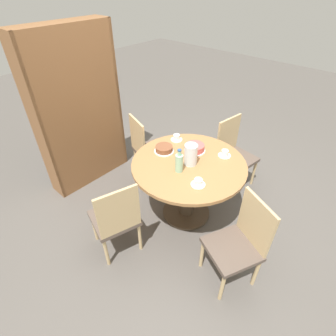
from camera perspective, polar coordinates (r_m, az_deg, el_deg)
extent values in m
plane|color=#56514C|center=(3.27, 3.93, -9.63)|extent=(14.00, 14.00, 0.00)
cylinder|color=#473828|center=(3.26, 3.94, -9.45)|extent=(0.56, 0.56, 0.03)
cylinder|color=#473828|center=(3.00, 4.23, -4.75)|extent=(0.17, 0.17, 0.69)
cylinder|color=#9E7042|center=(2.77, 4.57, 0.82)|extent=(1.21, 1.21, 0.04)
cylinder|color=tan|center=(3.01, -9.20, -9.91)|extent=(0.03, 0.03, 0.39)
cylinder|color=tan|center=(2.96, -15.71, -12.31)|extent=(0.03, 0.03, 0.39)
cylinder|color=tan|center=(2.79, -6.16, -14.67)|extent=(0.03, 0.03, 0.39)
cylinder|color=tan|center=(2.74, -13.27, -17.44)|extent=(0.03, 0.03, 0.39)
cube|color=brown|center=(2.71, -11.65, -10.62)|extent=(0.53, 0.53, 0.04)
cube|color=tan|center=(2.38, -10.69, -9.47)|extent=(0.39, 0.14, 0.49)
cylinder|color=tan|center=(2.68, 7.41, -18.06)|extent=(0.03, 0.03, 0.39)
cylinder|color=tan|center=(2.53, 11.69, -24.08)|extent=(0.03, 0.03, 0.39)
cylinder|color=tan|center=(2.82, 14.05, -15.33)|extent=(0.03, 0.03, 0.39)
cylinder|color=tan|center=(2.68, 18.62, -20.71)|extent=(0.03, 0.03, 0.39)
cube|color=brown|center=(2.49, 13.68, -16.75)|extent=(0.56, 0.56, 0.04)
cube|color=tan|center=(2.39, 18.58, -11.16)|extent=(0.19, 0.37, 0.49)
cylinder|color=tan|center=(3.46, 14.70, -3.38)|extent=(0.03, 0.03, 0.39)
cylinder|color=tan|center=(3.71, 18.14, -0.99)|extent=(0.03, 0.03, 0.39)
cylinder|color=tan|center=(3.62, 10.30, -0.55)|extent=(0.03, 0.03, 0.39)
cylinder|color=tan|center=(3.86, 13.87, 1.56)|extent=(0.03, 0.03, 0.39)
cube|color=brown|center=(3.53, 14.79, 1.97)|extent=(0.48, 0.48, 0.04)
cube|color=tan|center=(3.48, 12.95, 6.99)|extent=(0.40, 0.08, 0.49)
cylinder|color=tan|center=(3.65, 0.42, 0.52)|extent=(0.03, 0.03, 0.39)
cylinder|color=tan|center=(3.90, -2.25, 3.28)|extent=(0.03, 0.03, 0.39)
cylinder|color=tan|center=(3.52, -4.65, -1.24)|extent=(0.03, 0.03, 0.39)
cylinder|color=tan|center=(3.78, -7.06, 1.73)|extent=(0.03, 0.03, 0.39)
cube|color=brown|center=(3.58, -3.51, 3.91)|extent=(0.53, 0.53, 0.04)
cube|color=tan|center=(3.38, -6.68, 6.71)|extent=(0.15, 0.39, 0.49)
cube|color=brown|center=(3.72, -11.93, 14.47)|extent=(0.04, 0.28, 1.96)
cube|color=brown|center=(3.27, -26.52, 7.92)|extent=(0.04, 0.28, 1.96)
cube|color=brown|center=(3.36, -17.63, 10.93)|extent=(1.09, 0.02, 1.96)
cube|color=brown|center=(3.95, -16.09, -1.05)|extent=(1.02, 0.27, 0.04)
cube|color=brown|center=(3.69, -17.34, 4.69)|extent=(1.02, 0.27, 0.04)
cube|color=brown|center=(3.46, -18.84, 11.49)|extent=(1.02, 0.27, 0.04)
cube|color=brown|center=(3.29, -20.62, 19.11)|extent=(1.02, 0.27, 0.04)
cube|color=brown|center=(3.19, -22.66, 27.05)|extent=(1.02, 0.27, 0.04)
cube|color=black|center=(3.96, -12.90, 3.02)|extent=(0.41, 0.21, 0.34)
cube|color=#234793|center=(3.71, -20.33, -0.59)|extent=(0.41, 0.21, 0.41)
cube|color=beige|center=(3.70, -14.34, 8.95)|extent=(0.48, 0.21, 0.36)
cube|color=beige|center=(3.47, -21.48, 5.60)|extent=(0.48, 0.21, 0.38)
cube|color=orange|center=(3.52, -14.99, 16.33)|extent=(0.39, 0.21, 0.38)
cube|color=#703384|center=(3.24, -24.21, 12.78)|extent=(0.39, 0.21, 0.41)
cube|color=orange|center=(3.36, -17.02, 24.00)|extent=(0.46, 0.21, 0.39)
cube|color=black|center=(3.12, -25.83, 20.56)|extent=(0.46, 0.21, 0.34)
cylinder|color=silver|center=(2.69, 4.94, 2.91)|extent=(0.14, 0.14, 0.23)
cone|color=silver|center=(2.62, 5.08, 5.14)|extent=(0.12, 0.12, 0.02)
sphere|color=silver|center=(2.61, 5.10, 5.51)|extent=(0.02, 0.02, 0.02)
cylinder|color=#99C6A3|center=(2.59, 2.43, 1.04)|extent=(0.08, 0.08, 0.19)
cylinder|color=#99C6A3|center=(2.52, 2.50, 3.27)|extent=(0.04, 0.04, 0.05)
cylinder|color=#2D5184|center=(2.50, 2.52, 3.90)|extent=(0.04, 0.04, 0.01)
cylinder|color=white|center=(2.95, 5.83, 3.83)|extent=(0.24, 0.24, 0.01)
cylinder|color=#C65651|center=(2.93, 5.88, 4.49)|extent=(0.21, 0.21, 0.07)
cylinder|color=white|center=(2.92, -0.86, 3.71)|extent=(0.22, 0.22, 0.01)
cylinder|color=brown|center=(2.90, -0.87, 4.27)|extent=(0.19, 0.19, 0.06)
cylinder|color=silver|center=(3.13, 1.88, 6.19)|extent=(0.14, 0.14, 0.01)
cylinder|color=white|center=(3.11, 1.89, 6.73)|extent=(0.08, 0.08, 0.06)
cylinder|color=silver|center=(2.49, 6.54, -3.60)|extent=(0.14, 0.14, 0.01)
cylinder|color=white|center=(2.47, 6.60, -3.00)|extent=(0.08, 0.08, 0.06)
cylinder|color=silver|center=(2.92, 12.19, 2.68)|extent=(0.14, 0.14, 0.01)
cylinder|color=white|center=(2.90, 12.27, 3.24)|extent=(0.08, 0.08, 0.06)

